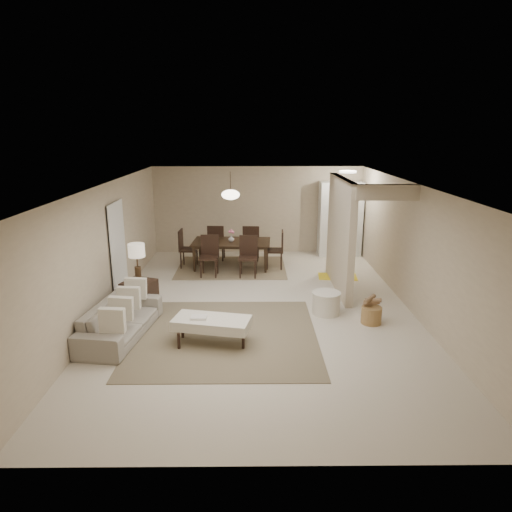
{
  "coord_description": "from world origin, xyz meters",
  "views": [
    {
      "loc": [
        -0.16,
        -8.62,
        3.48
      ],
      "look_at": [
        -0.08,
        0.2,
        1.05
      ],
      "focal_mm": 32.0,
      "sensor_mm": 36.0,
      "label": 1
    }
  ],
  "objects_px": {
    "side_table": "(140,296)",
    "ottoman_bench": "(212,323)",
    "sofa": "(121,320)",
    "dining_table": "(231,255)",
    "round_pouf": "(326,303)",
    "pantry_cabinet": "(340,219)",
    "wicker_basket": "(371,315)"
  },
  "relations": [
    {
      "from": "side_table",
      "to": "sofa",
      "type": "bearing_deg",
      "value": -92.41
    },
    {
      "from": "sofa",
      "to": "side_table",
      "type": "bearing_deg",
      "value": 5.53
    },
    {
      "from": "wicker_basket",
      "to": "ottoman_bench",
      "type": "bearing_deg",
      "value": -164.38
    },
    {
      "from": "pantry_cabinet",
      "to": "side_table",
      "type": "relative_size",
      "value": 3.43
    },
    {
      "from": "ottoman_bench",
      "to": "round_pouf",
      "type": "relative_size",
      "value": 2.44
    },
    {
      "from": "side_table",
      "to": "dining_table",
      "type": "height_order",
      "value": "dining_table"
    },
    {
      "from": "ottoman_bench",
      "to": "dining_table",
      "type": "height_order",
      "value": "dining_table"
    },
    {
      "from": "side_table",
      "to": "wicker_basket",
      "type": "height_order",
      "value": "side_table"
    },
    {
      "from": "pantry_cabinet",
      "to": "side_table",
      "type": "xyz_separation_m",
      "value": [
        -4.75,
        -4.22,
        -0.74
      ]
    },
    {
      "from": "sofa",
      "to": "round_pouf",
      "type": "relative_size",
      "value": 3.68
    },
    {
      "from": "pantry_cabinet",
      "to": "ottoman_bench",
      "type": "height_order",
      "value": "pantry_cabinet"
    },
    {
      "from": "round_pouf",
      "to": "sofa",
      "type": "bearing_deg",
      "value": -165.18
    },
    {
      "from": "ottoman_bench",
      "to": "side_table",
      "type": "bearing_deg",
      "value": 148.53
    },
    {
      "from": "ottoman_bench",
      "to": "side_table",
      "type": "relative_size",
      "value": 2.23
    },
    {
      "from": "sofa",
      "to": "wicker_basket",
      "type": "distance_m",
      "value": 4.54
    },
    {
      "from": "ottoman_bench",
      "to": "dining_table",
      "type": "distance_m",
      "value": 4.42
    },
    {
      "from": "side_table",
      "to": "round_pouf",
      "type": "height_order",
      "value": "side_table"
    },
    {
      "from": "dining_table",
      "to": "round_pouf",
      "type": "bearing_deg",
      "value": -54.48
    },
    {
      "from": "sofa",
      "to": "dining_table",
      "type": "bearing_deg",
      "value": -15.1
    },
    {
      "from": "round_pouf",
      "to": "wicker_basket",
      "type": "relative_size",
      "value": 1.48
    },
    {
      "from": "round_pouf",
      "to": "dining_table",
      "type": "relative_size",
      "value": 0.28
    },
    {
      "from": "sofa",
      "to": "side_table",
      "type": "relative_size",
      "value": 3.36
    },
    {
      "from": "side_table",
      "to": "wicker_basket",
      "type": "bearing_deg",
      "value": -8.61
    },
    {
      "from": "side_table",
      "to": "round_pouf",
      "type": "relative_size",
      "value": 1.1
    },
    {
      "from": "sofa",
      "to": "side_table",
      "type": "height_order",
      "value": "side_table"
    },
    {
      "from": "ottoman_bench",
      "to": "pantry_cabinet",
      "type": "bearing_deg",
      "value": 72.93
    },
    {
      "from": "pantry_cabinet",
      "to": "wicker_basket",
      "type": "bearing_deg",
      "value": -93.38
    },
    {
      "from": "side_table",
      "to": "ottoman_bench",
      "type": "bearing_deg",
      "value": -43.6
    },
    {
      "from": "ottoman_bench",
      "to": "round_pouf",
      "type": "xyz_separation_m",
      "value": [
        2.13,
        1.29,
        -0.15
      ]
    },
    {
      "from": "sofa",
      "to": "ottoman_bench",
      "type": "height_order",
      "value": "sofa"
    },
    {
      "from": "ottoman_bench",
      "to": "dining_table",
      "type": "relative_size",
      "value": 0.68
    },
    {
      "from": "wicker_basket",
      "to": "pantry_cabinet",
      "type": "bearing_deg",
      "value": 86.62
    }
  ]
}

